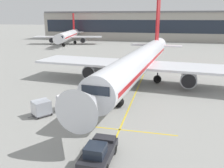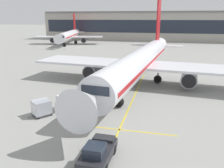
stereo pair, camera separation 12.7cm
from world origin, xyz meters
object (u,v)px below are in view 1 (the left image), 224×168
baggage_cart_second (41,107)px  pushback_tug (98,152)px  belt_loader (91,98)px  ground_crew_by_loader (91,101)px  baggage_cart_lead (66,102)px  ground_crew_wingwalker (85,100)px  ground_crew_marshaller (83,107)px  safety_cone_engine_keepout (93,86)px  distant_airplane (68,36)px  parked_airplane (140,62)px  ground_crew_by_carts (88,97)px  safety_cone_wingtip (92,84)px

baggage_cart_second → pushback_tug: baggage_cart_second is taller
belt_loader → ground_crew_by_loader: (0.46, -1.68, 0.17)m
baggage_cart_lead → ground_crew_wingwalker: bearing=25.6°
baggage_cart_second → ground_crew_marshaller: size_ratio=1.53×
safety_cone_engine_keepout → distant_airplane: size_ratio=0.02×
baggage_cart_second → ground_crew_by_loader: (4.90, 3.30, -0.00)m
distant_airplane → belt_loader: bearing=-64.4°
parked_airplane → distant_airplane: size_ratio=1.28×
ground_crew_by_carts → ground_crew_marshaller: (0.66, -3.55, 0.00)m
parked_airplane → ground_crew_wingwalker: size_ratio=27.18×
parked_airplane → ground_crew_by_loader: bearing=-108.5°
ground_crew_wingwalker → safety_cone_wingtip: bearing=103.3°
belt_loader → ground_crew_wingwalker: 1.61m
safety_cone_wingtip → belt_loader: bearing=-72.4°
baggage_cart_lead → ground_crew_by_loader: 3.05m
safety_cone_engine_keepout → belt_loader: bearing=-73.6°
ground_crew_marshaller → safety_cone_wingtip: ground_crew_marshaller is taller
ground_crew_by_loader → ground_crew_by_carts: 1.81m
parked_airplane → safety_cone_wingtip: 8.86m
belt_loader → safety_cone_engine_keepout: size_ratio=7.81×
baggage_cart_second → distant_airplane: 75.30m
ground_crew_wingwalker → ground_crew_by_carts: bearing=97.2°
pushback_tug → ground_crew_by_carts: bearing=112.4°
safety_cone_wingtip → baggage_cart_second: bearing=-98.4°
ground_crew_marshaller → safety_cone_engine_keepout: size_ratio=2.69×
safety_cone_engine_keepout → safety_cone_wingtip: safety_cone_wingtip is taller
baggage_cart_lead → safety_cone_wingtip: size_ratio=3.71×
parked_airplane → ground_crew_by_loader: 14.17m
baggage_cart_second → ground_crew_marshaller: (4.63, 1.31, -0.00)m
belt_loader → ground_crew_by_loader: bearing=-74.6°
baggage_cart_second → safety_cone_engine_keepout: baggage_cart_second is taller
parked_airplane → ground_crew_by_carts: 13.08m
baggage_cart_second → distant_airplane: (-26.89, 70.29, 2.47)m
parked_airplane → baggage_cart_lead: size_ratio=17.73×
ground_crew_by_carts → safety_cone_engine_keepout: (-1.54, 6.88, -0.68)m
ground_crew_by_loader → ground_crew_marshaller: size_ratio=1.00×
pushback_tug → ground_crew_by_loader: bearing=111.1°
ground_crew_wingwalker → safety_cone_engine_keepout: (-1.72, 8.34, -0.68)m
pushback_tug → safety_cone_engine_keepout: 20.05m
belt_loader → ground_crew_wingwalker: bearing=-99.8°
distant_airplane → safety_cone_wingtip: bearing=-63.3°
baggage_cart_lead → safety_cone_wingtip: 10.61m
safety_cone_engine_keepout → ground_crew_by_carts: bearing=-77.4°
pushback_tug → distant_airplane: distant_airplane is taller
belt_loader → safety_cone_engine_keepout: belt_loader is taller
parked_airplane → distant_airplane: (-36.19, 53.80, -0.26)m
belt_loader → ground_crew_wingwalker: (-0.27, -1.58, 0.17)m
parked_airplane → ground_crew_by_loader: (-4.40, -13.19, -2.73)m
safety_cone_engine_keepout → parked_airplane: bearing=34.7°
parked_airplane → ground_crew_by_carts: parked_airplane is taller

